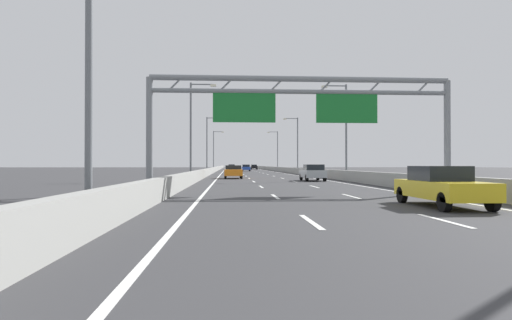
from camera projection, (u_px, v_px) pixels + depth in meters
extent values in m
plane|color=#38383A|center=(247.00, 171.00, 99.05)|extent=(260.00, 260.00, 0.00)
cube|color=white|center=(311.00, 222.00, 11.61)|extent=(0.16, 3.00, 0.01)
cube|color=white|center=(275.00, 197.00, 20.59)|extent=(0.16, 3.00, 0.01)
cube|color=white|center=(261.00, 187.00, 29.58)|extent=(0.16, 3.00, 0.01)
cube|color=white|center=(254.00, 182.00, 38.56)|extent=(0.16, 3.00, 0.01)
cube|color=white|center=(249.00, 178.00, 47.54)|extent=(0.16, 3.00, 0.01)
cube|color=white|center=(246.00, 176.00, 56.53)|extent=(0.16, 3.00, 0.01)
cube|color=white|center=(244.00, 174.00, 65.51)|extent=(0.16, 3.00, 0.01)
cube|color=white|center=(242.00, 173.00, 74.49)|extent=(0.16, 3.00, 0.01)
cube|color=white|center=(241.00, 172.00, 83.47)|extent=(0.16, 3.00, 0.01)
cube|color=white|center=(239.00, 172.00, 92.46)|extent=(0.16, 3.00, 0.01)
cube|color=white|center=(239.00, 171.00, 101.44)|extent=(0.16, 3.00, 0.01)
cube|color=white|center=(238.00, 170.00, 110.42)|extent=(0.16, 3.00, 0.01)
cube|color=white|center=(237.00, 170.00, 119.41)|extent=(0.16, 3.00, 0.01)
cube|color=white|center=(237.00, 170.00, 128.39)|extent=(0.16, 3.00, 0.01)
cube|color=white|center=(236.00, 169.00, 137.37)|extent=(0.16, 3.00, 0.01)
cube|color=white|center=(236.00, 169.00, 146.35)|extent=(0.16, 3.00, 0.01)
cube|color=white|center=(235.00, 169.00, 155.34)|extent=(0.16, 3.00, 0.01)
cube|color=white|center=(443.00, 221.00, 11.83)|extent=(0.16, 3.00, 0.01)
cube|color=white|center=(351.00, 196.00, 20.81)|extent=(0.16, 3.00, 0.01)
cube|color=white|center=(314.00, 187.00, 29.80)|extent=(0.16, 3.00, 0.01)
cube|color=white|center=(295.00, 181.00, 38.78)|extent=(0.16, 3.00, 0.01)
cube|color=white|center=(282.00, 178.00, 47.76)|extent=(0.16, 3.00, 0.01)
cube|color=white|center=(274.00, 176.00, 56.74)|extent=(0.16, 3.00, 0.01)
cube|color=white|center=(268.00, 174.00, 65.73)|extent=(0.16, 3.00, 0.01)
cube|color=white|center=(263.00, 173.00, 74.71)|extent=(0.16, 3.00, 0.01)
cube|color=white|center=(259.00, 172.00, 83.69)|extent=(0.16, 3.00, 0.01)
cube|color=white|center=(257.00, 172.00, 92.68)|extent=(0.16, 3.00, 0.01)
cube|color=white|center=(254.00, 171.00, 101.66)|extent=(0.16, 3.00, 0.01)
cube|color=white|center=(252.00, 170.00, 110.64)|extent=(0.16, 3.00, 0.01)
cube|color=white|center=(250.00, 170.00, 119.62)|extent=(0.16, 3.00, 0.01)
cube|color=white|center=(249.00, 170.00, 128.61)|extent=(0.16, 3.00, 0.01)
cube|color=white|center=(248.00, 169.00, 137.59)|extent=(0.16, 3.00, 0.01)
cube|color=white|center=(247.00, 169.00, 146.57)|extent=(0.16, 3.00, 0.01)
cube|color=white|center=(246.00, 169.00, 155.56)|extent=(0.16, 3.00, 0.01)
cube|color=white|center=(223.00, 172.00, 86.76)|extent=(0.16, 176.00, 0.01)
cube|color=white|center=(276.00, 172.00, 87.40)|extent=(0.16, 176.00, 0.01)
cube|color=#9E9E99|center=(217.00, 169.00, 108.62)|extent=(0.45, 220.00, 0.95)
cube|color=#9E9E99|center=(273.00, 169.00, 109.46)|extent=(0.45, 220.00, 0.95)
cylinder|color=gray|center=(149.00, 135.00, 23.60)|extent=(0.36, 0.36, 6.20)
cylinder|color=gray|center=(447.00, 136.00, 24.60)|extent=(0.36, 0.36, 6.20)
cylinder|color=gray|center=(301.00, 79.00, 24.13)|extent=(16.44, 0.32, 0.32)
cylinder|color=gray|center=(301.00, 92.00, 24.13)|extent=(16.44, 0.26, 0.26)
cylinder|color=gray|center=(175.00, 84.00, 23.71)|extent=(0.74, 0.10, 0.74)
cylinder|color=gray|center=(226.00, 84.00, 23.88)|extent=(0.74, 0.10, 0.74)
cylinder|color=gray|center=(277.00, 85.00, 24.05)|extent=(0.74, 0.10, 0.74)
cylinder|color=gray|center=(326.00, 86.00, 24.21)|extent=(0.74, 0.10, 0.74)
cylinder|color=gray|center=(375.00, 86.00, 24.38)|extent=(0.74, 0.10, 0.74)
cylinder|color=gray|center=(423.00, 87.00, 24.55)|extent=(0.74, 0.10, 0.74)
cube|color=#19752D|center=(244.00, 108.00, 23.93)|extent=(3.40, 0.12, 1.60)
cube|color=#19752D|center=(347.00, 108.00, 24.27)|extent=(3.40, 0.12, 1.60)
cylinder|color=slate|center=(89.00, 44.00, 11.78)|extent=(0.20, 0.20, 9.50)
cylinder|color=slate|center=(191.00, 131.00, 42.98)|extent=(0.20, 0.20, 9.50)
cylinder|color=slate|center=(202.00, 84.00, 43.09)|extent=(2.20, 0.12, 0.12)
cube|color=#F2EAC6|center=(213.00, 85.00, 43.16)|extent=(0.56, 0.28, 0.20)
cylinder|color=slate|center=(346.00, 132.00, 43.92)|extent=(0.20, 0.20, 9.50)
cylinder|color=slate|center=(335.00, 86.00, 43.89)|extent=(2.20, 0.12, 0.12)
cube|color=#F2EAC6|center=(324.00, 87.00, 43.83)|extent=(0.56, 0.28, 0.20)
cylinder|color=slate|center=(207.00, 145.00, 74.18)|extent=(0.20, 0.20, 9.50)
cylinder|color=slate|center=(214.00, 118.00, 74.29)|extent=(2.20, 0.12, 0.12)
cube|color=#F2EAC6|center=(220.00, 119.00, 74.35)|extent=(0.56, 0.28, 0.20)
cylinder|color=slate|center=(298.00, 145.00, 75.11)|extent=(0.20, 0.20, 9.50)
cylinder|color=slate|center=(291.00, 118.00, 75.09)|extent=(2.20, 0.12, 0.12)
cube|color=#F2EAC6|center=(285.00, 119.00, 75.02)|extent=(0.56, 0.28, 0.20)
cylinder|color=slate|center=(214.00, 151.00, 105.37)|extent=(0.20, 0.20, 9.50)
cylinder|color=slate|center=(218.00, 132.00, 105.48)|extent=(2.20, 0.12, 0.12)
cube|color=#F2EAC6|center=(223.00, 132.00, 105.55)|extent=(0.56, 0.28, 0.20)
cylinder|color=slate|center=(278.00, 151.00, 106.31)|extent=(0.20, 0.20, 9.50)
cylinder|color=slate|center=(273.00, 132.00, 106.29)|extent=(2.20, 0.12, 0.12)
cube|color=#F2EAC6|center=(268.00, 132.00, 106.22)|extent=(0.56, 0.28, 0.20)
cube|color=orange|center=(233.00, 172.00, 47.23)|extent=(1.89, 4.14, 0.66)
cube|color=black|center=(233.00, 167.00, 47.63)|extent=(1.66, 1.80, 0.43)
cylinder|color=black|center=(226.00, 175.00, 48.69)|extent=(0.22, 0.64, 0.64)
cylinder|color=black|center=(241.00, 175.00, 48.79)|extent=(0.22, 0.64, 0.64)
cylinder|color=black|center=(225.00, 176.00, 45.65)|extent=(0.22, 0.64, 0.64)
cylinder|color=black|center=(241.00, 176.00, 45.75)|extent=(0.22, 0.64, 0.64)
cube|color=silver|center=(232.00, 168.00, 109.40)|extent=(1.71, 4.32, 0.69)
cube|color=black|center=(232.00, 165.00, 109.79)|extent=(1.50, 1.75, 0.51)
cylinder|color=black|center=(229.00, 169.00, 110.96)|extent=(0.22, 0.64, 0.64)
cylinder|color=black|center=(234.00, 169.00, 111.05)|extent=(0.22, 0.64, 0.64)
cylinder|color=black|center=(229.00, 169.00, 107.75)|extent=(0.22, 0.64, 0.64)
cylinder|color=black|center=(235.00, 169.00, 107.84)|extent=(0.22, 0.64, 0.64)
cube|color=#2347AD|center=(246.00, 168.00, 97.45)|extent=(1.81, 4.37, 0.65)
cube|color=black|center=(246.00, 166.00, 97.65)|extent=(1.59, 1.77, 0.50)
cylinder|color=black|center=(242.00, 170.00, 99.03)|extent=(0.22, 0.64, 0.64)
cylinder|color=black|center=(249.00, 170.00, 99.12)|extent=(0.22, 0.64, 0.64)
cylinder|color=black|center=(243.00, 170.00, 95.77)|extent=(0.22, 0.64, 0.64)
cylinder|color=black|center=(250.00, 170.00, 95.86)|extent=(0.22, 0.64, 0.64)
cube|color=yellow|center=(442.00, 189.00, 15.77)|extent=(1.81, 4.53, 0.61)
cube|color=black|center=(439.00, 173.00, 16.01)|extent=(1.59, 1.91, 0.53)
cylinder|color=black|center=(402.00, 195.00, 17.43)|extent=(0.22, 0.64, 0.64)
cylinder|color=black|center=(441.00, 194.00, 17.52)|extent=(0.22, 0.64, 0.64)
cylinder|color=black|center=(444.00, 202.00, 14.00)|extent=(0.22, 0.64, 0.64)
cylinder|color=black|center=(492.00, 202.00, 14.10)|extent=(0.22, 0.64, 0.64)
cube|color=black|center=(254.00, 167.00, 131.43)|extent=(1.86, 4.67, 0.70)
cube|color=black|center=(254.00, 165.00, 131.54)|extent=(1.63, 2.17, 0.43)
cylinder|color=black|center=(251.00, 168.00, 133.16)|extent=(0.22, 0.64, 0.64)
cylinder|color=black|center=(256.00, 168.00, 133.26)|extent=(0.22, 0.64, 0.64)
cylinder|color=black|center=(252.00, 168.00, 129.60)|extent=(0.22, 0.64, 0.64)
cylinder|color=black|center=(257.00, 168.00, 129.70)|extent=(0.22, 0.64, 0.64)
cube|color=#A8ADB2|center=(312.00, 174.00, 40.53)|extent=(1.82, 4.17, 0.68)
cube|color=black|center=(314.00, 167.00, 39.95)|extent=(1.60, 1.87, 0.50)
cylinder|color=black|center=(301.00, 177.00, 42.02)|extent=(0.22, 0.64, 0.64)
cylinder|color=black|center=(318.00, 177.00, 42.11)|extent=(0.22, 0.64, 0.64)
cylinder|color=black|center=(307.00, 178.00, 38.95)|extent=(0.22, 0.64, 0.64)
cylinder|color=black|center=(325.00, 178.00, 39.05)|extent=(0.22, 0.64, 0.64)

